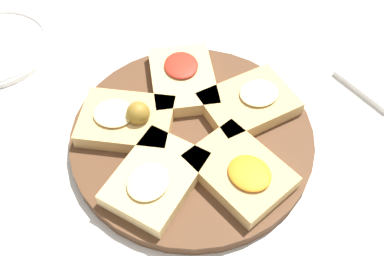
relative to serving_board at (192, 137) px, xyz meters
The scene contains 8 objects.
ground_plane 0.01m from the serving_board, ahead, with size 3.00×3.00×0.00m, color beige.
serving_board is the anchor object (origin of this frame).
focaccia_slice_0 0.10m from the serving_board, 47.64° to the left, with size 0.16×0.17×0.05m.
focaccia_slice_1 0.10m from the serving_board, 115.51° to the left, with size 0.15×0.16×0.03m.
focaccia_slice_2 0.10m from the serving_board, behind, with size 0.15×0.11×0.03m.
focaccia_slice_3 0.10m from the serving_board, 96.22° to the right, with size 0.11×0.14×0.03m.
focaccia_slice_4 0.10m from the serving_board, 26.07° to the right, with size 0.16×0.15×0.03m.
napkin_stack 0.33m from the serving_board, 103.28° to the right, with size 0.11×0.09×0.01m, color white.
Camera 1 is at (-0.33, 0.23, 0.56)m, focal length 42.00 mm.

